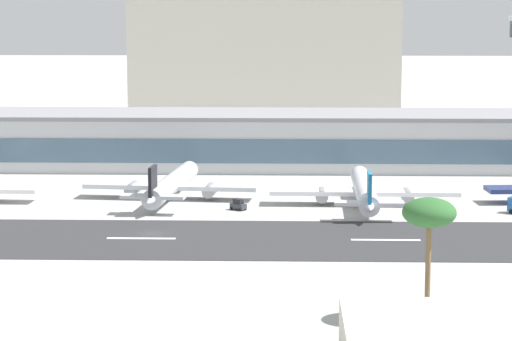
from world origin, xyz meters
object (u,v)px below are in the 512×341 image
(airliner_black_tail_gate_1, at_px, (170,185))
(palm_tree_2, at_px, (429,215))
(terminal_building, at_px, (270,140))
(airliner_blue_tail_gate_2, at_px, (365,191))
(distant_hotel_block, at_px, (265,48))
(service_baggage_tug_1, at_px, (238,205))

(airliner_black_tail_gate_1, height_order, palm_tree_2, palm_tree_2)
(terminal_building, distance_m, palm_tree_2, 137.11)
(airliner_black_tail_gate_1, distance_m, palm_tree_2, 97.78)
(terminal_building, relative_size, palm_tree_2, 12.85)
(terminal_building, relative_size, airliner_blue_tail_gate_2, 4.59)
(distant_hotel_block, xyz_separation_m, palm_tree_2, (26.78, -269.50, -10.72))
(airliner_black_tail_gate_1, bearing_deg, distant_hotel_block, 0.52)
(terminal_building, height_order, palm_tree_2, palm_tree_2)
(terminal_building, bearing_deg, distant_hotel_block, 91.79)
(airliner_blue_tail_gate_2, height_order, palm_tree_2, palm_tree_2)
(service_baggage_tug_1, bearing_deg, airliner_blue_tail_gate_2, -129.12)
(distant_hotel_block, bearing_deg, palm_tree_2, -84.32)
(airliner_blue_tail_gate_2, relative_size, palm_tree_2, 2.80)
(distant_hotel_block, relative_size, airliner_blue_tail_gate_2, 2.19)
(terminal_building, height_order, service_baggage_tug_1, terminal_building)
(palm_tree_2, bearing_deg, service_baggage_tug_1, 110.13)
(airliner_black_tail_gate_1, height_order, airliner_blue_tail_gate_2, airliner_black_tail_gate_1)
(airliner_black_tail_gate_1, height_order, service_baggage_tug_1, airliner_black_tail_gate_1)
(terminal_building, relative_size, airliner_black_tail_gate_1, 4.53)
(distant_hotel_block, height_order, airliner_blue_tail_gate_2, distant_hotel_block)
(distant_hotel_block, relative_size, palm_tree_2, 6.12)
(terminal_building, bearing_deg, airliner_black_tail_gate_1, -112.75)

